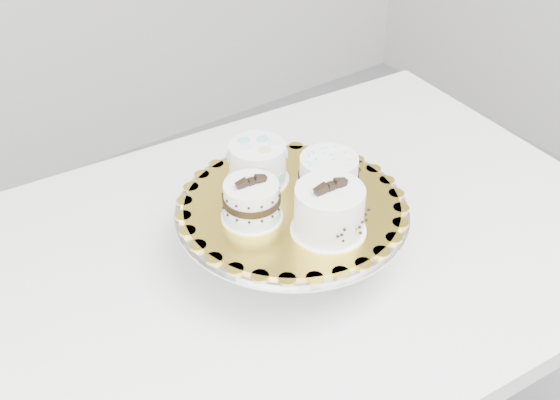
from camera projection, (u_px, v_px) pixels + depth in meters
table at (280, 275)px, 1.31m from camera, size 1.36×0.96×0.75m
cake_stand at (292, 222)px, 1.20m from camera, size 0.40×0.40×0.11m
cake_board at (292, 205)px, 1.18m from camera, size 0.46×0.46×0.01m
cake_swirl at (329, 211)px, 1.10m from camera, size 0.12×0.12×0.10m
cake_banded at (252, 202)px, 1.13m from camera, size 0.10×0.10×0.08m
cake_dots at (257, 162)px, 1.22m from camera, size 0.12×0.12×0.07m
cake_ribbon at (329, 173)px, 1.21m from camera, size 0.12×0.11×0.06m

